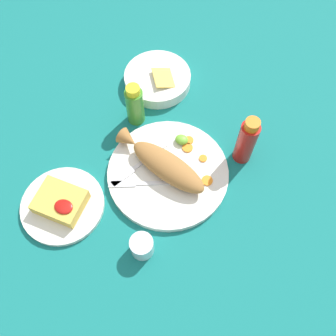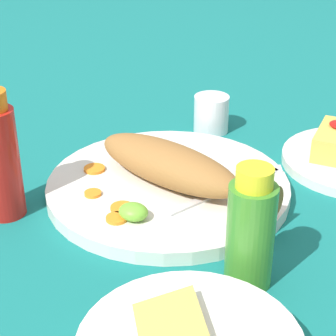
{
  "view_description": "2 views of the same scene",
  "coord_description": "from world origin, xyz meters",
  "px_view_note": "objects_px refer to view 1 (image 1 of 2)",
  "views": [
    {
      "loc": [
        0.17,
        -0.41,
        0.89
      ],
      "look_at": [
        0.0,
        0.0,
        0.04
      ],
      "focal_mm": 40.0,
      "sensor_mm": 36.0,
      "label": 1
    },
    {
      "loc": [
        -0.29,
        0.64,
        0.41
      ],
      "look_at": [
        0.0,
        0.0,
        0.04
      ],
      "focal_mm": 65.0,
      "sensor_mm": 36.0,
      "label": 2
    }
  ],
  "objects_px": {
    "fork_near": "(139,184)",
    "hot_sauce_bottle_red": "(246,141)",
    "fork_far": "(136,167)",
    "guacamole_bowl": "(158,79)",
    "fried_fish": "(163,164)",
    "salt_cup": "(142,247)",
    "hot_sauce_bottle_green": "(135,105)",
    "side_plate_fries": "(63,205)",
    "main_plate": "(168,173)"
  },
  "relations": [
    {
      "from": "fried_fish",
      "to": "side_plate_fries",
      "type": "height_order",
      "value": "fried_fish"
    },
    {
      "from": "main_plate",
      "to": "salt_cup",
      "type": "distance_m",
      "value": 0.21
    },
    {
      "from": "fried_fish",
      "to": "fork_far",
      "type": "distance_m",
      "value": 0.08
    },
    {
      "from": "fork_near",
      "to": "hot_sauce_bottle_red",
      "type": "bearing_deg",
      "value": -163.19
    },
    {
      "from": "fork_near",
      "to": "side_plate_fries",
      "type": "bearing_deg",
      "value": 14.04
    },
    {
      "from": "main_plate",
      "to": "fork_far",
      "type": "xyz_separation_m",
      "value": [
        -0.08,
        -0.02,
        0.01
      ]
    },
    {
      "from": "hot_sauce_bottle_green",
      "to": "salt_cup",
      "type": "xyz_separation_m",
      "value": [
        0.17,
        -0.35,
        -0.04
      ]
    },
    {
      "from": "fork_near",
      "to": "side_plate_fries",
      "type": "height_order",
      "value": "fork_near"
    },
    {
      "from": "main_plate",
      "to": "fried_fish",
      "type": "relative_size",
      "value": 1.16
    },
    {
      "from": "guacamole_bowl",
      "to": "side_plate_fries",
      "type": "bearing_deg",
      "value": -98.48
    },
    {
      "from": "fork_far",
      "to": "guacamole_bowl",
      "type": "xyz_separation_m",
      "value": [
        -0.06,
        0.3,
        0.0
      ]
    },
    {
      "from": "hot_sauce_bottle_green",
      "to": "side_plate_fries",
      "type": "relative_size",
      "value": 0.65
    },
    {
      "from": "fried_fish",
      "to": "hot_sauce_bottle_red",
      "type": "bearing_deg",
      "value": 50.6
    },
    {
      "from": "hot_sauce_bottle_green",
      "to": "side_plate_fries",
      "type": "xyz_separation_m",
      "value": [
        -0.06,
        -0.32,
        -0.06
      ]
    },
    {
      "from": "fork_far",
      "to": "hot_sauce_bottle_green",
      "type": "relative_size",
      "value": 1.25
    },
    {
      "from": "guacamole_bowl",
      "to": "salt_cup",
      "type": "bearing_deg",
      "value": -71.42
    },
    {
      "from": "salt_cup",
      "to": "side_plate_fries",
      "type": "xyz_separation_m",
      "value": [
        -0.23,
        0.03,
        -0.02
      ]
    },
    {
      "from": "main_plate",
      "to": "guacamole_bowl",
      "type": "xyz_separation_m",
      "value": [
        -0.15,
        0.28,
        0.01
      ]
    },
    {
      "from": "hot_sauce_bottle_green",
      "to": "guacamole_bowl",
      "type": "bearing_deg",
      "value": 87.35
    },
    {
      "from": "guacamole_bowl",
      "to": "hot_sauce_bottle_green",
      "type": "bearing_deg",
      "value": -92.65
    },
    {
      "from": "hot_sauce_bottle_red",
      "to": "guacamole_bowl",
      "type": "relative_size",
      "value": 0.82
    },
    {
      "from": "hot_sauce_bottle_green",
      "to": "salt_cup",
      "type": "distance_m",
      "value": 0.39
    },
    {
      "from": "salt_cup",
      "to": "guacamole_bowl",
      "type": "distance_m",
      "value": 0.52
    },
    {
      "from": "fork_near",
      "to": "guacamole_bowl",
      "type": "bearing_deg",
      "value": -98.9
    },
    {
      "from": "hot_sauce_bottle_red",
      "to": "salt_cup",
      "type": "xyz_separation_m",
      "value": [
        -0.15,
        -0.34,
        -0.05
      ]
    },
    {
      "from": "main_plate",
      "to": "fried_fish",
      "type": "height_order",
      "value": "fried_fish"
    },
    {
      "from": "fried_fish",
      "to": "hot_sauce_bottle_green",
      "type": "distance_m",
      "value": 0.19
    },
    {
      "from": "fork_far",
      "to": "hot_sauce_bottle_red",
      "type": "xyz_separation_m",
      "value": [
        0.25,
        0.15,
        0.06
      ]
    },
    {
      "from": "main_plate",
      "to": "fried_fish",
      "type": "distance_m",
      "value": 0.04
    },
    {
      "from": "hot_sauce_bottle_red",
      "to": "side_plate_fries",
      "type": "height_order",
      "value": "hot_sauce_bottle_red"
    },
    {
      "from": "fried_fish",
      "to": "hot_sauce_bottle_green",
      "type": "relative_size",
      "value": 2.02
    },
    {
      "from": "main_plate",
      "to": "fried_fish",
      "type": "bearing_deg",
      "value": 164.06
    },
    {
      "from": "main_plate",
      "to": "fork_far",
      "type": "bearing_deg",
      "value": -167.26
    },
    {
      "from": "main_plate",
      "to": "hot_sauce_bottle_red",
      "type": "distance_m",
      "value": 0.22
    },
    {
      "from": "fork_far",
      "to": "hot_sauce_bottle_red",
      "type": "relative_size",
      "value": 1.05
    },
    {
      "from": "fried_fish",
      "to": "guacamole_bowl",
      "type": "distance_m",
      "value": 0.3
    },
    {
      "from": "fork_far",
      "to": "guacamole_bowl",
      "type": "height_order",
      "value": "guacamole_bowl"
    },
    {
      "from": "guacamole_bowl",
      "to": "fried_fish",
      "type": "bearing_deg",
      "value": -64.43
    },
    {
      "from": "fork_far",
      "to": "salt_cup",
      "type": "xyz_separation_m",
      "value": [
        0.1,
        -0.19,
        0.01
      ]
    },
    {
      "from": "fork_far",
      "to": "side_plate_fries",
      "type": "distance_m",
      "value": 0.21
    },
    {
      "from": "main_plate",
      "to": "guacamole_bowl",
      "type": "distance_m",
      "value": 0.31
    },
    {
      "from": "salt_cup",
      "to": "side_plate_fries",
      "type": "height_order",
      "value": "salt_cup"
    },
    {
      "from": "salt_cup",
      "to": "guacamole_bowl",
      "type": "height_order",
      "value": "salt_cup"
    },
    {
      "from": "hot_sauce_bottle_green",
      "to": "side_plate_fries",
      "type": "height_order",
      "value": "hot_sauce_bottle_green"
    },
    {
      "from": "fork_near",
      "to": "salt_cup",
      "type": "xyz_separation_m",
      "value": [
        0.07,
        -0.15,
        0.01
      ]
    },
    {
      "from": "guacamole_bowl",
      "to": "main_plate",
      "type": "bearing_deg",
      "value": -62.38
    },
    {
      "from": "hot_sauce_bottle_red",
      "to": "fork_near",
      "type": "bearing_deg",
      "value": -139.41
    },
    {
      "from": "fork_near",
      "to": "guacamole_bowl",
      "type": "xyz_separation_m",
      "value": [
        -0.09,
        0.34,
        0.0
      ]
    },
    {
      "from": "salt_cup",
      "to": "fork_far",
      "type": "bearing_deg",
      "value": 117.8
    },
    {
      "from": "fork_far",
      "to": "main_plate",
      "type": "bearing_deg",
      "value": 129.72
    }
  ]
}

